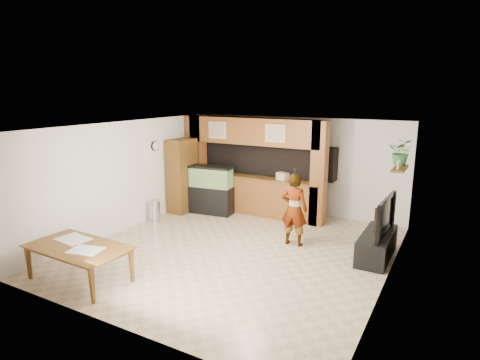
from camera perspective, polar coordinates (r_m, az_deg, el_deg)
The scene contains 21 objects.
floor at distance 8.58m, azimuth -0.57°, elevation -9.97°, with size 6.50×6.50×0.00m, color tan.
ceiling at distance 7.95m, azimuth -0.61°, elevation 7.60°, with size 6.50×6.50×0.00m, color white.
wall_back at distance 11.05m, azimuth 7.79°, elevation 2.11°, with size 6.00×6.00×0.00m, color silver.
wall_left at distance 9.96m, azimuth -15.76°, elevation 0.59°, with size 6.50×6.50×0.00m, color silver.
wall_right at distance 7.22m, azimuth 20.63°, elevation -4.25°, with size 6.50×6.50×0.00m, color silver.
partition at distance 10.87m, azimuth 1.94°, elevation 2.12°, with size 4.20×0.99×2.60m.
wall_clock at distance 10.56m, azimuth -12.01°, elevation 4.76°, with size 0.05×0.25×0.25m.
wall_shelf at distance 9.04m, azimuth 21.80°, elevation 1.55°, with size 0.25×0.90×0.04m, color brown.
pantry_cabinet at distance 11.12m, azimuth -8.23°, elevation 0.61°, with size 0.50×0.82×2.01m, color brown.
trash_can at distance 10.55m, azimuth -12.09°, elevation -4.32°, with size 0.30×0.30×0.54m, color #B2B2B7.
aquarium at distance 10.90m, azimuth -4.14°, elevation -1.49°, with size 1.19×0.45×1.32m.
tv_stand at distance 8.60m, azimuth 18.87°, elevation -8.79°, with size 0.56×1.53×0.51m, color black.
television at distance 8.40m, azimuth 19.18°, elevation -4.73°, with size 1.33×0.17×0.77m, color black.
photo_frame at distance 8.77m, azimuth 21.63°, elevation 2.03°, with size 0.03×0.15×0.20m, color tan.
potted_plant at distance 9.27m, azimuth 22.00°, elevation 3.71°, with size 0.52×0.45×0.57m, color #2A6A2F.
person at distance 8.71m, azimuth 7.71°, elevation -4.16°, with size 0.58×0.38×1.60m, color #937250.
microphone at distance 8.34m, azimuth 7.80°, elevation 1.11°, with size 0.04×0.04×0.17m, color black.
dining_table at distance 7.71m, azimuth -22.05°, elevation -11.02°, with size 1.84×1.03×0.65m, color brown.
newspaper_a at distance 7.97m, azimuth -22.65°, elevation -7.76°, with size 0.60×0.44×0.01m, color silver.
newspaper_b at distance 7.37m, azimuth -21.08°, elevation -9.29°, with size 0.55×0.40×0.01m, color silver.
counter_box at distance 10.35m, azimuth 6.08°, elevation 0.53°, with size 0.29×0.19×0.19m, color tan.
Camera 1 is at (3.92, -6.88, 3.30)m, focal length 30.00 mm.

